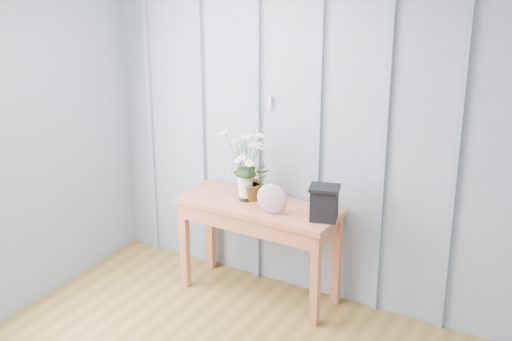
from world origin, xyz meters
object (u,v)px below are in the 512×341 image
Objects in this scene: daisy_vase at (245,156)px; carved_box at (324,203)px; sideboard at (259,218)px; felt_disc_vessel at (272,199)px.

daisy_vase is 2.22× the size of carved_box.
daisy_vase is at bearing 178.14° from carved_box.
sideboard is 2.14× the size of daisy_vase.
sideboard is at bearing 178.58° from carved_box.
felt_disc_vessel is 0.37m from carved_box.
carved_box reaches higher than sideboard.
sideboard is 0.30m from felt_disc_vessel.
carved_box is (0.36, 0.09, 0.02)m from felt_disc_vessel.
carved_box is (0.65, -0.02, -0.22)m from daisy_vase.
daisy_vase is (-0.13, 0.01, 0.46)m from sideboard.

